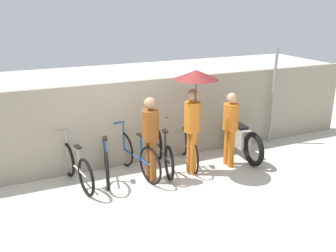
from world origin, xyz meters
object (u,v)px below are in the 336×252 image
object	(u,v)px
parked_bicycle_2	(136,156)
pedestrian_trailing	(230,124)
parked_bicycle_0	(76,167)
pedestrian_center	(194,98)
parked_bicycle_3	(163,152)
motorcycle	(238,138)
parked_bicycle_4	(188,147)
parked_bicycle_1	(106,159)
pedestrian_leading	(150,133)

from	to	relation	value
parked_bicycle_2	pedestrian_trailing	size ratio (longest dim) A/B	1.10
parked_bicycle_0	pedestrian_center	world-z (taller)	pedestrian_center
parked_bicycle_3	motorcycle	distance (m)	1.87
parked_bicycle_0	pedestrian_center	bearing A→B (deg)	-111.62
parked_bicycle_4	parked_bicycle_2	bearing A→B (deg)	106.59
parked_bicycle_1	parked_bicycle_3	xyz separation A→B (m)	(1.21, -0.09, -0.02)
parked_bicycle_3	pedestrian_center	size ratio (longest dim) A/B	0.81
parked_bicycle_4	pedestrian_leading	distance (m)	1.32
parked_bicycle_2	parked_bicycle_4	xyz separation A→B (m)	(1.21, 0.06, -0.03)
parked_bicycle_2	pedestrian_center	xyz separation A→B (m)	(1.05, -0.47, 1.22)
parked_bicycle_1	motorcycle	xyz separation A→B (m)	(3.08, -0.08, 0.03)
pedestrian_leading	motorcycle	bearing A→B (deg)	-174.36
parked_bicycle_3	motorcycle	xyz separation A→B (m)	(1.87, 0.01, 0.05)
parked_bicycle_0	parked_bicycle_1	size ratio (longest dim) A/B	0.96
parked_bicycle_2	motorcycle	xyz separation A→B (m)	(2.47, 0.04, 0.02)
pedestrian_center	parked_bicycle_4	bearing A→B (deg)	-103.25
parked_bicycle_2	parked_bicycle_3	size ratio (longest dim) A/B	1.02
pedestrian_trailing	motorcycle	bearing A→B (deg)	-138.43
pedestrian_center	pedestrian_trailing	xyz separation A→B (m)	(0.91, 0.07, -0.68)
parked_bicycle_2	pedestrian_trailing	distance (m)	2.07
pedestrian_leading	pedestrian_trailing	bearing A→B (deg)	175.22
parked_bicycle_2	parked_bicycle_0	bearing A→B (deg)	78.57
pedestrian_trailing	parked_bicycle_0	bearing A→B (deg)	-5.55
parked_bicycle_0	pedestrian_leading	bearing A→B (deg)	-117.03
parked_bicycle_0	motorcycle	size ratio (longest dim) A/B	0.82
parked_bicycle_3	parked_bicycle_4	bearing A→B (deg)	-75.61
parked_bicycle_4	pedestrian_leading	world-z (taller)	pedestrian_leading
parked_bicycle_1	parked_bicycle_2	bearing A→B (deg)	-88.55
pedestrian_trailing	motorcycle	distance (m)	0.85
motorcycle	pedestrian_leading	bearing A→B (deg)	105.03
pedestrian_center	pedestrian_leading	bearing A→B (deg)	0.24
parked_bicycle_3	pedestrian_leading	xyz separation A→B (m)	(-0.45, -0.44, 0.63)
parked_bicycle_2	pedestrian_center	distance (m)	1.68
parked_bicycle_3	parked_bicycle_2	bearing A→B (deg)	103.14
parked_bicycle_2	pedestrian_trailing	bearing A→B (deg)	-112.63
parked_bicycle_3	pedestrian_leading	size ratio (longest dim) A/B	1.03
parked_bicycle_1	pedestrian_center	distance (m)	2.14
parked_bicycle_0	parked_bicycle_3	distance (m)	1.81
parked_bicycle_3	pedestrian_center	xyz separation A→B (m)	(0.44, -0.49, 1.25)
parked_bicycle_0	parked_bicycle_4	xyz separation A→B (m)	(2.42, 0.06, -0.01)
parked_bicycle_4	pedestrian_leading	xyz separation A→B (m)	(-1.06, -0.48, 0.63)
parked_bicycle_1	pedestrian_trailing	xyz separation A→B (m)	(2.56, -0.51, 0.55)
pedestrian_leading	parked_bicycle_1	bearing A→B (deg)	-40.63
parked_bicycle_4	pedestrian_trailing	distance (m)	1.04
motorcycle	parked_bicycle_0	bearing A→B (deg)	94.42
parked_bicycle_0	parked_bicycle_1	bearing A→B (deg)	-89.57
parked_bicycle_0	parked_bicycle_2	world-z (taller)	parked_bicycle_2
pedestrian_trailing	motorcycle	xyz separation A→B (m)	(0.52, 0.43, -0.52)
parked_bicycle_1	parked_bicycle_4	size ratio (longest dim) A/B	1.04
pedestrian_center	parked_bicycle_0	bearing A→B (deg)	-8.37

